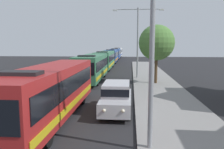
# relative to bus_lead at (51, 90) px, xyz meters

# --- Properties ---
(bus_lead) EXTENTS (2.58, 11.95, 3.21)m
(bus_lead) POSITION_rel_bus_lead_xyz_m (0.00, 0.00, 0.00)
(bus_lead) COLOR maroon
(bus_lead) RESTS_ON ground_plane
(bus_second_in_line) EXTENTS (2.58, 10.71, 3.21)m
(bus_second_in_line) POSITION_rel_bus_lead_xyz_m (-0.00, 13.77, -0.00)
(bus_second_in_line) COLOR #33724C
(bus_second_in_line) RESTS_ON ground_plane
(bus_middle) EXTENTS (2.58, 12.21, 3.21)m
(bus_middle) POSITION_rel_bus_lead_xyz_m (0.00, 26.84, 0.00)
(bus_middle) COLOR #33724C
(bus_middle) RESTS_ON ground_plane
(bus_fourth_in_line) EXTENTS (2.58, 10.57, 3.21)m
(bus_fourth_in_line) POSITION_rel_bus_lead_xyz_m (-0.00, 40.31, -0.00)
(bus_fourth_in_line) COLOR #284C8C
(bus_fourth_in_line) RESTS_ON ground_plane
(bus_rear) EXTENTS (2.58, 11.11, 3.21)m
(bus_rear) POSITION_rel_bus_lead_xyz_m (-0.00, 53.65, -0.00)
(bus_rear) COLOR #284C8C
(bus_rear) RESTS_ON ground_plane
(bus_tail_end) EXTENTS (2.58, 11.47, 3.21)m
(bus_tail_end) POSITION_rel_bus_lead_xyz_m (-0.00, 66.39, -0.00)
(bus_tail_end) COLOR silver
(bus_tail_end) RESTS_ON ground_plane
(white_suv) EXTENTS (1.86, 4.75, 1.90)m
(white_suv) POSITION_rel_bus_lead_xyz_m (3.70, 1.51, -0.66)
(white_suv) COLOR #B7B7BC
(white_suv) RESTS_ON ground_plane
(streetlamp_near) EXTENTS (6.23, 0.28, 7.93)m
(streetlamp_near) POSITION_rel_bus_lead_xyz_m (5.40, -3.66, 3.36)
(streetlamp_near) COLOR gray
(streetlamp_near) RESTS_ON sidewalk
(streetlamp_mid) EXTENTS (6.20, 0.28, 8.62)m
(streetlamp_mid) POSITION_rel_bus_lead_xyz_m (5.40, 15.83, 3.73)
(streetlamp_mid) COLOR gray
(streetlamp_mid) RESTS_ON sidewalk
(roadside_tree) EXTENTS (3.80, 3.80, 6.25)m
(roadside_tree) POSITION_rel_bus_lead_xyz_m (7.30, 11.95, 2.80)
(roadside_tree) COLOR #4C3823
(roadside_tree) RESTS_ON sidewalk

